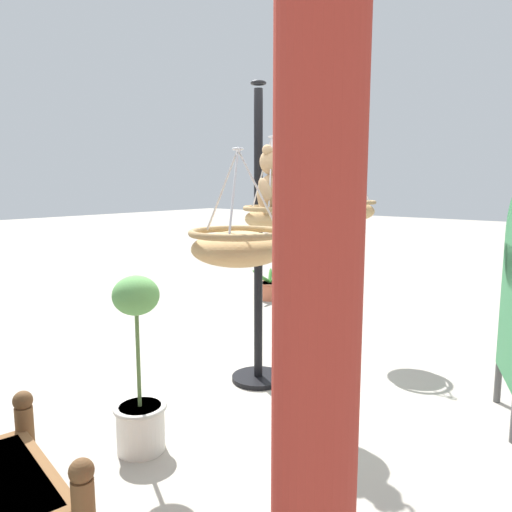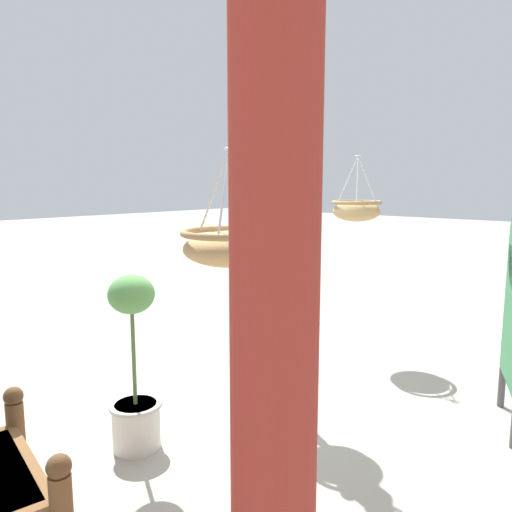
{
  "view_description": "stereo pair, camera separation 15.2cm",
  "coord_description": "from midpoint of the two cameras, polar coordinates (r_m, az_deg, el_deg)",
  "views": [
    {
      "loc": [
        2.83,
        2.41,
        1.64
      ],
      "look_at": [
        -0.03,
        0.08,
        1.09
      ],
      "focal_mm": 34.58,
      "sensor_mm": 36.0,
      "label": 1
    },
    {
      "loc": [
        2.74,
        2.53,
        1.64
      ],
      "look_at": [
        -0.03,
        0.08,
        1.09
      ],
      "focal_mm": 34.58,
      "sensor_mm": 36.0,
      "label": 2
    }
  ],
  "objects": [
    {
      "name": "ground_plane",
      "position": [
        4.07,
        -0.02,
        -15.33
      ],
      "size": [
        40.0,
        40.0,
        0.0
      ],
      "primitive_type": "plane",
      "color": "#A8A093"
    },
    {
      "name": "display_pole_central",
      "position": [
        4.04,
        1.49,
        -4.35
      ],
      "size": [
        0.44,
        0.44,
        2.41
      ],
      "color": "black",
      "rests_on": "ground"
    },
    {
      "name": "hanging_basket_with_teddy",
      "position": [
        3.67,
        3.02,
        4.61
      ],
      "size": [
        0.43,
        0.43,
        0.69
      ],
      "color": "tan"
    },
    {
      "name": "teddy_bear",
      "position": [
        3.65,
        3.34,
        8.07
      ],
      "size": [
        0.36,
        0.31,
        0.52
      ],
      "color": "tan"
    },
    {
      "name": "hanging_basket_left_high",
      "position": [
        4.98,
        12.42,
        5.26
      ],
      "size": [
        0.49,
        0.49,
        0.64
      ],
      "color": "tan"
    },
    {
      "name": "hanging_basket_right_low",
      "position": [
        2.65,
        -1.36,
        1.2
      ],
      "size": [
        0.53,
        0.53,
        0.63
      ],
      "color": "tan"
    },
    {
      "name": "greenhouse_pillar_left",
      "position": [
        1.24,
        5.7,
        -10.54
      ],
      "size": [
        0.42,
        0.42,
        2.58
      ],
      "color": "#9E2D23",
      "rests_on": "ground"
    },
    {
      "name": "potted_plant_flowering_red",
      "position": [
        7.0,
        3.27,
        -3.74
      ],
      "size": [
        0.55,
        0.54,
        0.42
      ],
      "color": "#BC6042",
      "rests_on": "ground"
    },
    {
      "name": "potted_plant_bushy_green",
      "position": [
        3.18,
        -12.52,
        -13.29
      ],
      "size": [
        0.33,
        0.33,
        1.1
      ],
      "color": "beige",
      "rests_on": "ground"
    }
  ]
}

